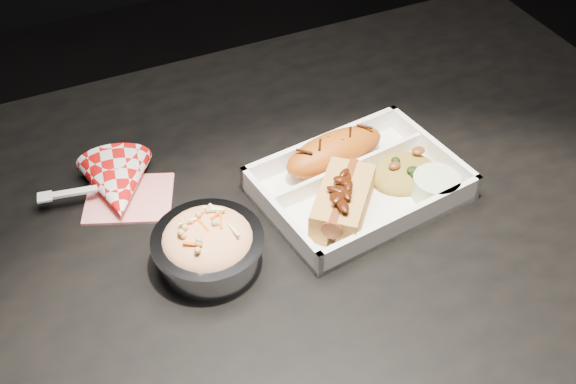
# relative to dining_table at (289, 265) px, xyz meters

# --- Properties ---
(dining_table) EXTENTS (1.20, 0.80, 0.75)m
(dining_table) POSITION_rel_dining_table_xyz_m (0.00, 0.00, 0.00)
(dining_table) COLOR black
(dining_table) RESTS_ON ground
(food_tray) EXTENTS (0.27, 0.21, 0.04)m
(food_tray) POSITION_rel_dining_table_xyz_m (0.10, 0.00, 0.10)
(food_tray) COLOR white
(food_tray) RESTS_ON dining_table
(fried_pastry) EXTENTS (0.15, 0.08, 0.05)m
(fried_pastry) POSITION_rel_dining_table_xyz_m (0.09, 0.06, 0.12)
(fried_pastry) COLOR #B65212
(fried_pastry) RESTS_ON food_tray
(hotdog) EXTENTS (0.12, 0.13, 0.06)m
(hotdog) POSITION_rel_dining_table_xyz_m (0.06, -0.03, 0.12)
(hotdog) COLOR #C79044
(hotdog) RESTS_ON food_tray
(fried_rice_mound) EXTENTS (0.10, 0.09, 0.03)m
(fried_rice_mound) POSITION_rel_dining_table_xyz_m (0.17, -0.00, 0.11)
(fried_rice_mound) COLOR #A78730
(fried_rice_mound) RESTS_ON food_tray
(cupcake_liner) EXTENTS (0.06, 0.06, 0.03)m
(cupcake_liner) POSITION_rel_dining_table_xyz_m (0.18, -0.05, 0.11)
(cupcake_liner) COLOR beige
(cupcake_liner) RESTS_ON food_tray
(foil_coleslaw_cup) EXTENTS (0.13, 0.13, 0.07)m
(foil_coleslaw_cup) POSITION_rel_dining_table_xyz_m (-0.12, -0.03, 0.12)
(foil_coleslaw_cup) COLOR silver
(foil_coleslaw_cup) RESTS_ON dining_table
(napkin_fork) EXTENTS (0.18, 0.14, 0.10)m
(napkin_fork) POSITION_rel_dining_table_xyz_m (-0.18, 0.13, 0.11)
(napkin_fork) COLOR red
(napkin_fork) RESTS_ON dining_table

